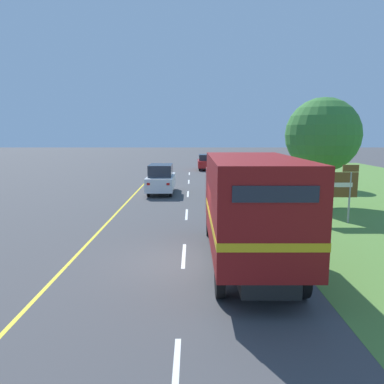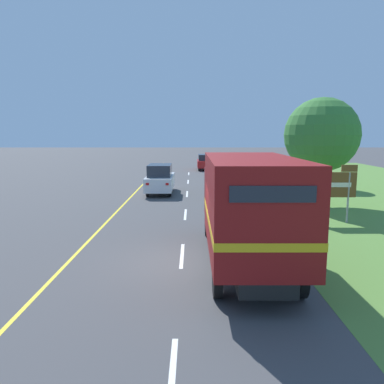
% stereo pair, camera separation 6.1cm
% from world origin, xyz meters
% --- Properties ---
extents(ground_plane, '(200.00, 200.00, 0.00)m').
position_xyz_m(ground_plane, '(0.00, 0.00, 0.00)').
color(ground_plane, '#444447').
extents(edge_line_yellow, '(0.12, 58.11, 0.01)m').
position_xyz_m(edge_line_yellow, '(-3.70, 12.34, 0.00)').
color(edge_line_yellow, yellow).
rests_on(edge_line_yellow, ground).
extents(centre_dash_nearest, '(0.12, 2.60, 0.01)m').
position_xyz_m(centre_dash_nearest, '(0.00, -5.93, 0.00)').
color(centre_dash_nearest, white).
rests_on(centre_dash_nearest, ground).
extents(centre_dash_near, '(0.12, 2.60, 0.01)m').
position_xyz_m(centre_dash_near, '(0.00, 0.67, 0.00)').
color(centre_dash_near, white).
rests_on(centre_dash_near, ground).
extents(centre_dash_mid_a, '(0.12, 2.60, 0.01)m').
position_xyz_m(centre_dash_mid_a, '(0.00, 7.27, 0.00)').
color(centre_dash_mid_a, white).
rests_on(centre_dash_mid_a, ground).
extents(centre_dash_mid_b, '(0.12, 2.60, 0.01)m').
position_xyz_m(centre_dash_mid_b, '(0.00, 13.87, 0.00)').
color(centre_dash_mid_b, white).
rests_on(centre_dash_mid_b, ground).
extents(centre_dash_far, '(0.12, 2.60, 0.01)m').
position_xyz_m(centre_dash_far, '(0.00, 20.47, 0.00)').
color(centre_dash_far, white).
rests_on(centre_dash_far, ground).
extents(centre_dash_farthest, '(0.12, 2.60, 0.01)m').
position_xyz_m(centre_dash_farthest, '(0.00, 27.07, 0.00)').
color(centre_dash_farthest, white).
rests_on(centre_dash_farthest, ground).
extents(horse_trailer_truck, '(2.48, 7.92, 3.48)m').
position_xyz_m(horse_trailer_truck, '(2.05, -0.27, 1.95)').
color(horse_trailer_truck, black).
rests_on(horse_trailer_truck, ground).
extents(lead_car_white, '(1.80, 4.52, 2.03)m').
position_xyz_m(lead_car_white, '(-1.88, 14.13, 1.02)').
color(lead_car_white, black).
rests_on(lead_car_white, ground).
extents(lead_car_red_ahead, '(1.80, 4.28, 1.77)m').
position_xyz_m(lead_car_red_ahead, '(1.86, 31.35, 0.91)').
color(lead_car_red_ahead, black).
rests_on(lead_car_red_ahead, ground).
extents(highway_sign, '(2.30, 0.09, 2.73)m').
position_xyz_m(highway_sign, '(6.87, 5.44, 1.74)').
color(highway_sign, '#9E9EA3').
rests_on(highway_sign, ground).
extents(roadside_tree_near, '(4.20, 4.20, 6.17)m').
position_xyz_m(roadside_tree_near, '(7.71, 9.72, 4.06)').
color(roadside_tree_near, '#4C3823').
rests_on(roadside_tree_near, ground).
extents(roadside_tree_mid, '(3.00, 3.00, 4.93)m').
position_xyz_m(roadside_tree_mid, '(9.91, 17.34, 3.40)').
color(roadside_tree_mid, brown).
rests_on(roadside_tree_mid, ground).
extents(delineator_post, '(0.08, 0.08, 0.95)m').
position_xyz_m(delineator_post, '(4.16, 2.04, 0.51)').
color(delineator_post, white).
rests_on(delineator_post, ground).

